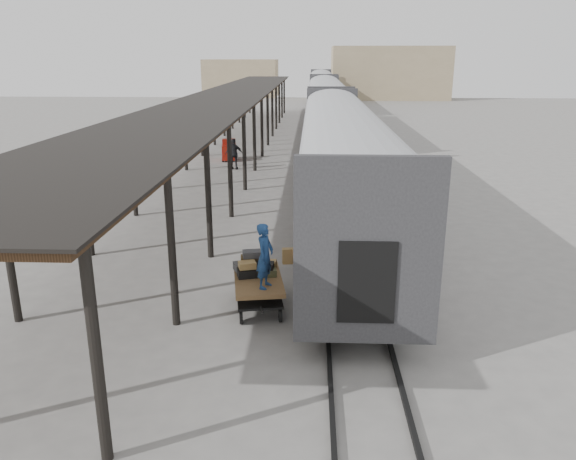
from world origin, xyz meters
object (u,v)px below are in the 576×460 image
(porter, at_px, (265,256))
(baggage_cart, at_px, (258,285))
(luggage_tug, at_px, (229,151))
(pedestrian, at_px, (234,154))

(porter, bearing_deg, baggage_cart, 38.35)
(baggage_cart, height_order, luggage_tug, luggage_tug)
(baggage_cart, bearing_deg, pedestrian, 90.68)
(baggage_cart, height_order, pedestrian, pedestrian)
(luggage_tug, relative_size, porter, 0.95)
(baggage_cart, relative_size, pedestrian, 1.39)
(pedestrian, bearing_deg, porter, 101.81)
(luggage_tug, height_order, pedestrian, pedestrian)
(luggage_tug, bearing_deg, porter, -87.24)
(porter, bearing_deg, pedestrian, 27.28)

